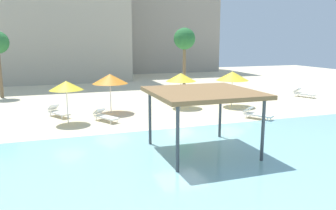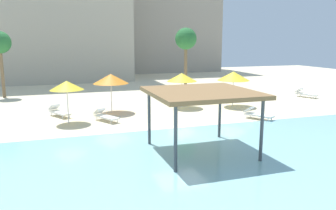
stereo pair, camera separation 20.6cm
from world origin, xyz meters
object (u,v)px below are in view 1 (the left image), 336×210
at_px(lounge_chair_4, 58,112).
at_px(lounge_chair_5, 105,116).
at_px(beach_umbrella_yellow_1, 66,86).
at_px(beach_umbrella_yellow_0, 181,77).
at_px(shade_pavilion, 203,94).
at_px(lounge_chair_2, 303,93).
at_px(beach_umbrella_yellow_2, 232,76).
at_px(palm_tree_1, 184,40).
at_px(beach_umbrella_orange_3, 110,79).
at_px(lounge_chair_0, 256,114).

distance_m(lounge_chair_4, lounge_chair_5, 3.53).
height_order(beach_umbrella_yellow_1, lounge_chair_4, beach_umbrella_yellow_1).
bearing_deg(beach_umbrella_yellow_0, beach_umbrella_yellow_1, -163.72).
distance_m(shade_pavilion, lounge_chair_5, 8.38).
bearing_deg(lounge_chair_2, shade_pavilion, -76.67).
relative_size(beach_umbrella_yellow_2, palm_tree_1, 0.44).
bearing_deg(beach_umbrella_orange_3, beach_umbrella_yellow_2, -4.27).
height_order(beach_umbrella_yellow_2, lounge_chair_0, beach_umbrella_yellow_2).
bearing_deg(lounge_chair_4, beach_umbrella_yellow_2, 59.44).
height_order(shade_pavilion, lounge_chair_0, shade_pavilion).
height_order(beach_umbrella_yellow_2, lounge_chair_2, beach_umbrella_yellow_2).
bearing_deg(beach_umbrella_yellow_2, lounge_chair_5, -169.87).
relative_size(lounge_chair_2, lounge_chair_5, 1.01).
distance_m(lounge_chair_0, lounge_chair_2, 10.55).
distance_m(lounge_chair_5, palm_tree_1, 12.11).
bearing_deg(beach_umbrella_yellow_0, shade_pavilion, -106.00).
distance_m(shade_pavilion, beach_umbrella_orange_3, 10.13).
height_order(shade_pavilion, lounge_chair_5, shade_pavilion).
relative_size(beach_umbrella_yellow_0, beach_umbrella_orange_3, 0.96).
height_order(beach_umbrella_yellow_0, beach_umbrella_yellow_2, beach_umbrella_yellow_2).
relative_size(beach_umbrella_yellow_1, lounge_chair_2, 1.30).
height_order(beach_umbrella_yellow_1, palm_tree_1, palm_tree_1).
distance_m(beach_umbrella_yellow_2, lounge_chair_5, 10.20).
bearing_deg(lounge_chair_4, lounge_chair_2, 64.98).
height_order(beach_umbrella_yellow_0, beach_umbrella_orange_3, beach_umbrella_orange_3).
relative_size(beach_umbrella_yellow_0, lounge_chair_4, 1.31).
height_order(lounge_chair_2, palm_tree_1, palm_tree_1).
distance_m(lounge_chair_2, lounge_chair_4, 20.69).
xyz_separation_m(beach_umbrella_yellow_0, lounge_chair_2, (11.91, 0.87, -1.92)).
distance_m(beach_umbrella_yellow_1, lounge_chair_0, 11.88).
xyz_separation_m(lounge_chair_2, palm_tree_1, (-9.66, 4.12, 4.59)).
height_order(beach_umbrella_yellow_2, beach_umbrella_orange_3, beach_umbrella_orange_3).
relative_size(shade_pavilion, lounge_chair_0, 2.27).
xyz_separation_m(lounge_chair_0, lounge_chair_2, (8.72, 5.94, 0.00)).
bearing_deg(beach_umbrella_yellow_2, beach_umbrella_yellow_0, 168.05).
bearing_deg(lounge_chair_5, beach_umbrella_yellow_2, 71.69).
relative_size(beach_umbrella_yellow_1, lounge_chair_5, 1.32).
bearing_deg(lounge_chair_5, beach_umbrella_orange_3, 133.43).
xyz_separation_m(beach_umbrella_yellow_0, lounge_chair_4, (-8.75, -0.31, -1.92)).
xyz_separation_m(shade_pavilion, lounge_chair_2, (14.77, 10.85, -2.30)).
bearing_deg(beach_umbrella_yellow_1, shade_pavilion, -54.74).
bearing_deg(shade_pavilion, lounge_chair_2, 36.29).
xyz_separation_m(lounge_chair_2, lounge_chair_4, (-20.66, -1.18, 0.00)).
height_order(beach_umbrella_yellow_0, beach_umbrella_yellow_1, beach_umbrella_yellow_1).
distance_m(beach_umbrella_yellow_0, lounge_chair_2, 12.09).
height_order(beach_umbrella_yellow_1, lounge_chair_5, beach_umbrella_yellow_1).
distance_m(beach_umbrella_yellow_1, beach_umbrella_yellow_2, 12.14).
bearing_deg(beach_umbrella_orange_3, lounge_chair_4, -177.06).
bearing_deg(lounge_chair_0, beach_umbrella_yellow_2, 141.88).
height_order(lounge_chair_0, lounge_chair_5, same).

